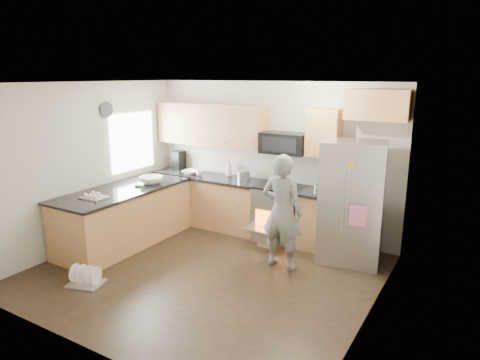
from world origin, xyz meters
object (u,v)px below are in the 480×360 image
Objects in this scene: refrigerator at (352,202)px; dish_rack at (86,279)px; person at (282,212)px; stove_range at (280,200)px.

dish_rack is (-2.75, -2.53, -0.83)m from refrigerator.
refrigerator reaches higher than person.
refrigerator is 3.83m from dish_rack.
refrigerator is at bearing -137.92° from person.
stove_range is 0.99× the size of refrigerator.
stove_range is 1.08m from person.
stove_range is 3.21m from dish_rack.
person is 2.79m from dish_rack.
dish_rack is at bearing 42.19° from person.
stove_range is at bearing 61.68° from dish_rack.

